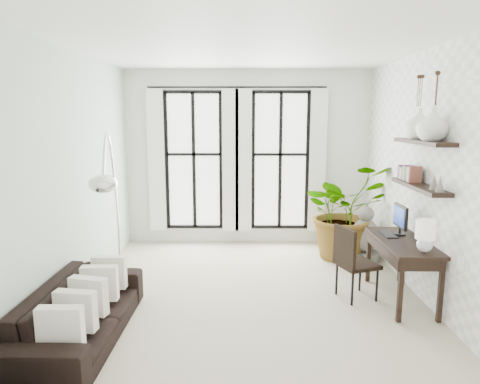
{
  "coord_description": "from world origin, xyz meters",
  "views": [
    {
      "loc": [
        -0.07,
        -5.43,
        2.34
      ],
      "look_at": [
        -0.13,
        0.3,
        1.35
      ],
      "focal_mm": 32.0,
      "sensor_mm": 36.0,
      "label": 1
    }
  ],
  "objects_px": {
    "sofa": "(80,313)",
    "buddha": "(365,238)",
    "desk_chair": "(352,258)",
    "plant": "(344,211)",
    "desk": "(403,246)",
    "arc_lamp": "(110,171)"
  },
  "relations": [
    {
      "from": "sofa",
      "to": "buddha",
      "type": "distance_m",
      "value": 4.55
    },
    {
      "from": "sofa",
      "to": "desk_chair",
      "type": "bearing_deg",
      "value": -70.47
    },
    {
      "from": "sofa",
      "to": "plant",
      "type": "bearing_deg",
      "value": -50.23
    },
    {
      "from": "sofa",
      "to": "buddha",
      "type": "xyz_separation_m",
      "value": [
        3.73,
        2.62,
        0.08
      ]
    },
    {
      "from": "sofa",
      "to": "buddha",
      "type": "height_order",
      "value": "buddha"
    },
    {
      "from": "desk",
      "to": "buddha",
      "type": "xyz_separation_m",
      "value": [
        -0.02,
        1.61,
        -0.36
      ]
    },
    {
      "from": "desk_chair",
      "to": "buddha",
      "type": "height_order",
      "value": "desk_chair"
    },
    {
      "from": "plant",
      "to": "desk",
      "type": "bearing_deg",
      "value": -79.36
    },
    {
      "from": "sofa",
      "to": "desk",
      "type": "distance_m",
      "value": 3.9
    },
    {
      "from": "buddha",
      "to": "sofa",
      "type": "bearing_deg",
      "value": -144.91
    },
    {
      "from": "plant",
      "to": "desk_chair",
      "type": "bearing_deg",
      "value": -99.41
    },
    {
      "from": "sofa",
      "to": "buddha",
      "type": "relative_size",
      "value": 2.31
    },
    {
      "from": "desk",
      "to": "desk_chair",
      "type": "bearing_deg",
      "value": 172.48
    },
    {
      "from": "plant",
      "to": "desk_chair",
      "type": "height_order",
      "value": "plant"
    },
    {
      "from": "plant",
      "to": "buddha",
      "type": "distance_m",
      "value": 0.56
    },
    {
      "from": "plant",
      "to": "arc_lamp",
      "type": "relative_size",
      "value": 0.74
    },
    {
      "from": "arc_lamp",
      "to": "buddha",
      "type": "distance_m",
      "value": 4.21
    },
    {
      "from": "sofa",
      "to": "desk_chair",
      "type": "relative_size",
      "value": 2.18
    },
    {
      "from": "plant",
      "to": "desk",
      "type": "relative_size",
      "value": 1.18
    },
    {
      "from": "desk_chair",
      "to": "buddha",
      "type": "xyz_separation_m",
      "value": [
        0.6,
        1.53,
        -0.17
      ]
    },
    {
      "from": "plant",
      "to": "buddha",
      "type": "height_order",
      "value": "plant"
    },
    {
      "from": "arc_lamp",
      "to": "buddha",
      "type": "bearing_deg",
      "value": 25.06
    }
  ]
}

